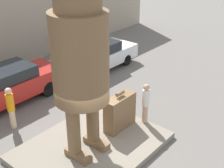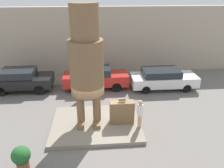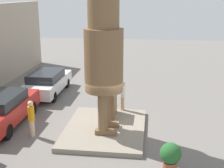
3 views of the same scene
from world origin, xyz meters
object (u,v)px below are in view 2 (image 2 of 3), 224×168
giant_suitcase (122,112)px  planter_pot (21,157)px  parked_car_red (95,77)px  parked_car_black (21,79)px  worker_hivis (81,87)px  parked_car_white (163,78)px  statue_figure (86,60)px  tourist (140,113)px

giant_suitcase → planter_pot: 5.25m
parked_car_red → planter_pot: bearing=-112.2°
parked_car_black → worker_hivis: 4.66m
giant_suitcase → parked_car_white: giant_suitcase is taller
planter_pot → worker_hivis: (2.15, 5.95, 0.29)m
planter_pot → parked_car_red: bearing=67.8°
statue_figure → parked_car_white: bearing=39.7°
giant_suitcase → parked_car_black: giant_suitcase is taller
parked_car_red → planter_pot: parked_car_red is taller
parked_car_red → worker_hivis: size_ratio=2.83×
planter_pot → parked_car_black: bearing=105.6°
parked_car_black → parked_car_white: bearing=-2.7°
tourist → parked_car_red: 5.89m
statue_figure → parked_car_red: 5.71m
statue_figure → worker_hivis: 4.33m
giant_suitcase → worker_hivis: giant_suitcase is taller
parked_car_black → tourist: bearing=-36.2°
parked_car_white → planter_pot: parked_car_white is taller
parked_car_white → parked_car_black: bearing=177.3°
giant_suitcase → planter_pot: giant_suitcase is taller
giant_suitcase → planter_pot: bearing=-148.7°
statue_figure → parked_car_white: 7.58m
parked_car_red → tourist: bearing=-67.7°
giant_suitcase → parked_car_white: size_ratio=0.31×
giant_suitcase → parked_car_red: bearing=105.3°
giant_suitcase → planter_pot: (-4.48, -2.72, -0.23)m
giant_suitcase → parked_car_black: bearing=143.0°
statue_figure → planter_pot: size_ratio=5.56×
giant_suitcase → tourist: (0.87, -0.50, 0.22)m
tourist → parked_car_black: (-7.51, 5.50, -0.21)m
statue_figure → tourist: 3.83m
parked_car_red → planter_pot: (-3.13, -7.67, -0.24)m
statue_figure → parked_car_white: statue_figure is taller
giant_suitcase → statue_figure: bearing=177.8°
tourist → planter_pot: tourist is taller
giant_suitcase → parked_car_white: 5.77m
parked_car_black → parked_car_red: bearing=-0.6°
tourist → statue_figure: bearing=167.8°
giant_suitcase → planter_pot: size_ratio=1.32×
tourist → planter_pot: size_ratio=1.42×
statue_figure → worker_hivis: bearing=100.4°
statue_figure → worker_hivis: statue_figure is taller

